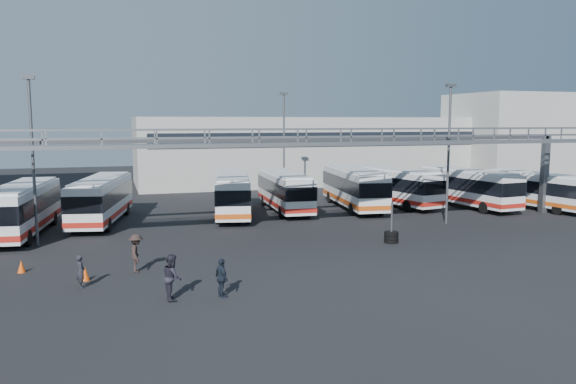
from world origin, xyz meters
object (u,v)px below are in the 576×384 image
object	(u,v)px
bus_7	(392,185)
pedestrian_c	(136,253)
pedestrian_b	(172,277)
pedestrian_d	(222,278)
bus_2	(101,198)
bus_4	(233,193)
light_pole_back	(284,141)
light_pole_left	(33,152)
bus_5	(285,190)
light_pole_mid	(449,146)
bus_9	(533,189)
pedestrian_a	(81,271)
bus_1	(22,207)
cone_right	(21,266)
bus_6	(354,186)
bus_8	(466,186)
cone_left	(85,274)

from	to	relation	value
bus_7	pedestrian_c	xyz separation A→B (m)	(-22.87, -16.39, -0.90)
pedestrian_b	pedestrian_d	bearing A→B (deg)	-100.73
bus_2	bus_4	bearing A→B (deg)	13.49
pedestrian_d	light_pole_back	bearing A→B (deg)	-38.43
light_pole_left	bus_5	distance (m)	20.46
light_pole_back	light_pole_mid	bearing A→B (deg)	-61.93
bus_9	bus_2	bearing A→B (deg)	164.37
bus_4	pedestrian_a	size ratio (longest dim) A/B	7.38
bus_1	cone_right	xyz separation A→B (m)	(1.26, -10.10, -1.57)
bus_6	pedestrian_a	bearing A→B (deg)	-132.87
light_pole_mid	bus_9	distance (m)	12.71
light_pole_left	bus_7	xyz separation A→B (m)	(28.39, 8.34, -3.86)
bus_8	pedestrian_a	xyz separation A→B (m)	(-31.24, -15.62, -1.09)
light_pole_left	bus_7	distance (m)	29.84
bus_8	pedestrian_a	size ratio (longest dim) A/B	7.32
bus_6	pedestrian_c	size ratio (longest dim) A/B	6.09
light_pole_back	pedestrian_c	xyz separation A→B (m)	(-14.48, -22.05, -4.76)
light_pole_mid	pedestrian_d	distance (m)	23.32
bus_5	cone_right	distance (m)	23.52
bus_1	bus_5	distance (m)	20.11
light_pole_mid	bus_4	xyz separation A→B (m)	(-14.38, 8.19, -3.86)
bus_1	cone_right	bearing A→B (deg)	-76.19
bus_8	bus_9	bearing A→B (deg)	-30.91
light_pole_mid	cone_right	distance (m)	29.04
bus_2	cone_right	bearing A→B (deg)	-94.08
bus_8	bus_9	size ratio (longest dim) A/B	1.07
bus_1	bus_2	distance (m)	5.85
pedestrian_a	bus_7	bearing A→B (deg)	-65.48
bus_4	bus_5	size ratio (longest dim) A/B	1.04
bus_4	cone_left	distance (m)	19.27
light_pole_back	bus_1	world-z (taller)	light_pole_back
pedestrian_b	pedestrian_c	distance (m)	5.14
light_pole_back	pedestrian_a	size ratio (longest dim) A/B	6.62
light_pole_left	pedestrian_b	size ratio (longest dim) A/B	5.22
pedestrian_a	cone_right	bearing A→B (deg)	27.67
bus_8	pedestrian_d	distance (m)	31.66
bus_9	pedestrian_a	bearing A→B (deg)	-169.70
bus_9	bus_1	bearing A→B (deg)	169.51
light_pole_mid	pedestrian_c	distance (m)	24.04
bus_1	bus_5	world-z (taller)	bus_1
bus_6	pedestrian_b	world-z (taller)	bus_6
bus_7	pedestrian_d	size ratio (longest dim) A/B	6.68
light_pole_mid	bus_4	bearing A→B (deg)	150.35
light_pole_mid	light_pole_back	xyz separation A→B (m)	(-8.00, 15.00, 0.00)
bus_9	pedestrian_a	size ratio (longest dim) A/B	6.86
bus_8	cone_right	world-z (taller)	bus_8
light_pole_mid	pedestrian_a	xyz separation A→B (m)	(-25.01, -9.11, -4.96)
cone_left	bus_6	bearing A→B (deg)	38.02
cone_left	cone_right	world-z (taller)	cone_left
bus_2	pedestrian_c	bearing A→B (deg)	-71.45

